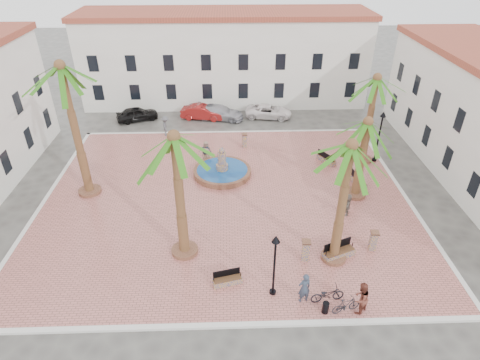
{
  "coord_description": "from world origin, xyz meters",
  "views": [
    {
      "loc": [
        0.22,
        -23.86,
        16.66
      ],
      "look_at": [
        1.0,
        0.0,
        1.6
      ],
      "focal_mm": 30.0,
      "sensor_mm": 36.0,
      "label": 1
    }
  ],
  "objects_px": {
    "car_silver": "(219,112)",
    "pedestrian_fountain_a": "(206,151)",
    "car_red": "(203,112)",
    "bollard_se": "(306,250)",
    "bollard_e": "(373,240)",
    "bollard_n": "(245,140)",
    "lamppost_s": "(275,255)",
    "bicycle_a": "(327,294)",
    "bicycle_b": "(346,305)",
    "pedestrian_fountain_b": "(205,152)",
    "pedestrian_north": "(166,126)",
    "palm_ne": "(375,88)",
    "bench_e": "(358,181)",
    "lamppost_e": "(381,128)",
    "palm_s": "(350,159)",
    "car_black": "(137,114)",
    "cyclist_b": "(361,298)",
    "bench_ne": "(326,159)",
    "litter_bin": "(326,308)",
    "palm_nw": "(63,80)",
    "palm_sw": "(175,152)",
    "palm_e": "(366,132)",
    "fountain": "(222,171)",
    "cyclist_a": "(304,288)",
    "bench_se": "(339,253)",
    "bench_s": "(227,280)",
    "car_white": "(269,111)"
  },
  "relations": [
    {
      "from": "car_silver",
      "to": "pedestrian_fountain_a",
      "type": "bearing_deg",
      "value": -172.17
    },
    {
      "from": "car_red",
      "to": "pedestrian_fountain_a",
      "type": "bearing_deg",
      "value": -166.13
    },
    {
      "from": "bollard_se",
      "to": "bollard_e",
      "type": "distance_m",
      "value": 4.27
    },
    {
      "from": "car_red",
      "to": "bollard_n",
      "type": "bearing_deg",
      "value": -139.83
    },
    {
      "from": "lamppost_s",
      "to": "bicycle_a",
      "type": "xyz_separation_m",
      "value": [
        2.76,
        -0.61,
        -2.21
      ]
    },
    {
      "from": "bicycle_b",
      "to": "pedestrian_fountain_b",
      "type": "height_order",
      "value": "pedestrian_fountain_b"
    },
    {
      "from": "pedestrian_north",
      "to": "palm_ne",
      "type": "bearing_deg",
      "value": -114.83
    },
    {
      "from": "bench_e",
      "to": "bicycle_a",
      "type": "distance_m",
      "value": 12.04
    },
    {
      "from": "lamppost_s",
      "to": "lamppost_e",
      "type": "xyz_separation_m",
      "value": [
        9.95,
        14.06,
        0.29
      ]
    },
    {
      "from": "palm_s",
      "to": "bollard_n",
      "type": "xyz_separation_m",
      "value": [
        -4.63,
        14.35,
        -6.02
      ]
    },
    {
      "from": "pedestrian_fountain_a",
      "to": "car_silver",
      "type": "height_order",
      "value": "pedestrian_fountain_a"
    },
    {
      "from": "car_black",
      "to": "bollard_n",
      "type": "bearing_deg",
      "value": -141.79
    },
    {
      "from": "cyclist_b",
      "to": "bicycle_b",
      "type": "bearing_deg",
      "value": -41.31
    },
    {
      "from": "bench_ne",
      "to": "palm_s",
      "type": "bearing_deg",
      "value": 139.85
    },
    {
      "from": "litter_bin",
      "to": "car_red",
      "type": "distance_m",
      "value": 25.95
    },
    {
      "from": "palm_s",
      "to": "car_black",
      "type": "relative_size",
      "value": 1.91
    },
    {
      "from": "palm_nw",
      "to": "palm_ne",
      "type": "height_order",
      "value": "palm_nw"
    },
    {
      "from": "palm_sw",
      "to": "palm_ne",
      "type": "distance_m",
      "value": 17.61
    },
    {
      "from": "litter_bin",
      "to": "bench_ne",
      "type": "bearing_deg",
      "value": 77.65
    },
    {
      "from": "palm_e",
      "to": "bicycle_a",
      "type": "relative_size",
      "value": 3.4
    },
    {
      "from": "fountain",
      "to": "palm_e",
      "type": "relative_size",
      "value": 0.74
    },
    {
      "from": "palm_e",
      "to": "bench_e",
      "type": "xyz_separation_m",
      "value": [
        0.59,
        1.37,
        -4.73
      ]
    },
    {
      "from": "bench_e",
      "to": "bollard_e",
      "type": "relative_size",
      "value": 1.42
    },
    {
      "from": "bollard_e",
      "to": "car_silver",
      "type": "distance_m",
      "value": 22.32
    },
    {
      "from": "car_black",
      "to": "palm_nw",
      "type": "bearing_deg",
      "value": 155.1
    },
    {
      "from": "car_red",
      "to": "bollard_se",
      "type": "bearing_deg",
      "value": -152.47
    },
    {
      "from": "palm_nw",
      "to": "lamppost_s",
      "type": "distance_m",
      "value": 17.01
    },
    {
      "from": "palm_e",
      "to": "bench_ne",
      "type": "distance_m",
      "value": 6.87
    },
    {
      "from": "palm_s",
      "to": "bench_ne",
      "type": "xyz_separation_m",
      "value": [
        2.03,
        11.4,
        -6.42
      ]
    },
    {
      "from": "bench_ne",
      "to": "car_silver",
      "type": "distance_m",
      "value": 13.08
    },
    {
      "from": "bollard_n",
      "to": "bicycle_b",
      "type": "height_order",
      "value": "bollard_n"
    },
    {
      "from": "palm_ne",
      "to": "cyclist_a",
      "type": "relative_size",
      "value": 3.95
    },
    {
      "from": "bicycle_b",
      "to": "car_silver",
      "type": "height_order",
      "value": "car_silver"
    },
    {
      "from": "cyclist_b",
      "to": "lamppost_e",
      "type": "bearing_deg",
      "value": -151.75
    },
    {
      "from": "lamppost_e",
      "to": "bicycle_a",
      "type": "height_order",
      "value": "lamppost_e"
    },
    {
      "from": "bollard_e",
      "to": "car_black",
      "type": "height_order",
      "value": "bollard_e"
    },
    {
      "from": "pedestrian_fountain_b",
      "to": "car_silver",
      "type": "height_order",
      "value": "pedestrian_fountain_b"
    },
    {
      "from": "car_silver",
      "to": "bollard_n",
      "type": "bearing_deg",
      "value": -146.74
    },
    {
      "from": "palm_e",
      "to": "lamppost_e",
      "type": "bearing_deg",
      "value": 58.85
    },
    {
      "from": "litter_bin",
      "to": "cyclist_b",
      "type": "xyz_separation_m",
      "value": [
        1.69,
        0.0,
        0.63
      ]
    },
    {
      "from": "bicycle_b",
      "to": "bench_se",
      "type": "bearing_deg",
      "value": -23.63
    },
    {
      "from": "bench_e",
      "to": "pedestrian_fountain_a",
      "type": "xyz_separation_m",
      "value": [
        -11.6,
        4.07,
        0.6
      ]
    },
    {
      "from": "palm_ne",
      "to": "bench_s",
      "type": "height_order",
      "value": "palm_ne"
    },
    {
      "from": "bench_s",
      "to": "bench_se",
      "type": "height_order",
      "value": "bench_se"
    },
    {
      "from": "cyclist_b",
      "to": "car_white",
      "type": "xyz_separation_m",
      "value": [
        -2.23,
        25.06,
        -0.45
      ]
    },
    {
      "from": "bicycle_a",
      "to": "palm_e",
      "type": "bearing_deg",
      "value": -32.01
    },
    {
      "from": "palm_nw",
      "to": "car_red",
      "type": "relative_size",
      "value": 2.21
    },
    {
      "from": "bollard_e",
      "to": "cyclist_a",
      "type": "distance_m",
      "value": 6.14
    },
    {
      "from": "pedestrian_north",
      "to": "bollard_e",
      "type": "bearing_deg",
      "value": -145.98
    },
    {
      "from": "bollard_n",
      "to": "car_white",
      "type": "bearing_deg",
      "value": 67.94
    }
  ]
}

